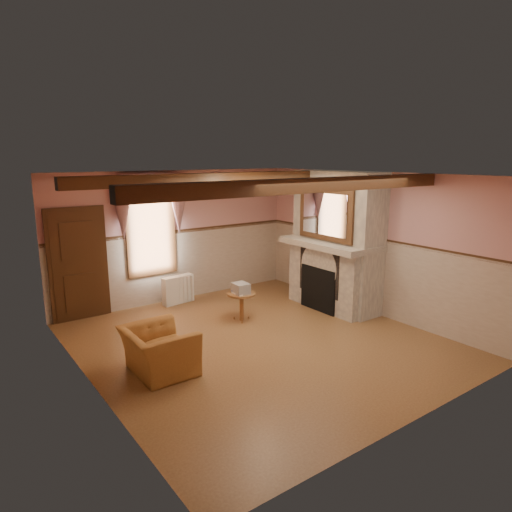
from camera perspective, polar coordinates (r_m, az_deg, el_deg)
floor at (r=7.90m, az=0.39°, el=-10.66°), size 5.50×6.00×0.01m
ceiling at (r=7.27m, az=0.42°, el=10.10°), size 5.50×6.00×0.01m
wall_back at (r=9.99m, az=-9.87°, el=2.46°), size 5.50×0.02×2.80m
wall_front at (r=5.44m, az=19.64°, el=-6.49°), size 5.50×0.02×2.80m
wall_left at (r=6.28m, az=-20.28°, el=-4.02°), size 0.02×6.00×2.80m
wall_right at (r=9.32m, az=14.15°, el=1.57°), size 0.02×6.00×2.80m
wainscot at (r=7.63m, az=0.40°, el=-5.47°), size 5.50×6.00×1.50m
chair_rail at (r=7.44m, az=0.40°, el=0.04°), size 5.50×6.00×0.08m
firebox at (r=9.40m, az=8.08°, el=-4.05°), size 0.20×0.95×0.90m
armchair at (r=6.89m, az=-12.06°, el=-11.50°), size 0.90×1.03×0.67m
side_table at (r=8.77m, az=-1.82°, el=-6.34°), size 0.62×0.62×0.55m
book_stack at (r=8.62m, az=-1.92°, el=-4.06°), size 0.28×0.34×0.20m
radiator at (r=9.90m, az=-9.72°, el=-4.16°), size 0.72×0.26×0.60m
bowl at (r=9.42m, az=8.84°, el=2.26°), size 0.31×0.31×0.08m
mantel_clock at (r=9.69m, az=7.21°, el=2.97°), size 0.14×0.24×0.20m
oil_lamp at (r=9.57m, az=7.85°, el=3.08°), size 0.11×0.11×0.28m
candle_red at (r=8.89m, az=12.37°, el=1.79°), size 0.06×0.06×0.16m
jar_yellow at (r=9.14m, az=10.65°, el=2.02°), size 0.06×0.06×0.12m
fireplace at (r=9.48m, az=10.11°, el=1.92°), size 0.85×2.00×2.80m
mantel at (r=9.36m, az=9.33°, el=1.57°), size 1.05×2.05×0.12m
overmantel_mirror at (r=9.13m, az=8.64°, el=5.20°), size 0.06×1.44×1.04m
door at (r=9.29m, az=-21.31°, el=-1.16°), size 1.10×0.10×2.10m
window at (r=9.67m, az=-13.04°, el=3.51°), size 1.06×0.08×2.02m
window_drapes at (r=9.52m, az=-13.00°, el=7.01°), size 1.30×0.14×1.40m
ceiling_beam_front at (r=6.35m, az=6.93°, el=8.77°), size 5.50×0.18×0.20m
ceiling_beam_back at (r=8.27m, az=-4.59°, el=9.64°), size 5.50×0.18×0.20m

